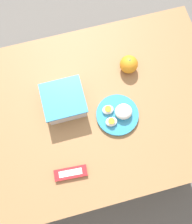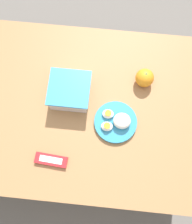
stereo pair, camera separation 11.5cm
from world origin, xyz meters
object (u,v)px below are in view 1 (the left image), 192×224
food_container (64,102)px  orange_fruit (129,64)px  rice_plate (118,114)px  candy_bar (71,173)px

food_container → orange_fruit: size_ratio=2.14×
rice_plate → candy_bar: bearing=-143.6°
orange_fruit → rice_plate: bearing=-117.8°
food_container → orange_fruit: food_container is taller
rice_plate → candy_bar: 0.33m
food_container → rice_plate: size_ratio=0.95×
food_container → candy_bar: bearing=-98.5°
food_container → candy_bar: size_ratio=1.27×
food_container → candy_bar: 0.31m
food_container → orange_fruit: bearing=17.1°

